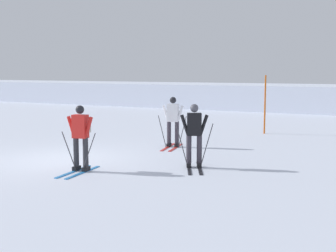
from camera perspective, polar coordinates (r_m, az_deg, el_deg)
ground_plane at (r=13.76m, az=-13.17°, el=-4.13°), size 120.00×120.00×0.00m
far_snow_ridge at (r=32.44m, az=11.61°, el=3.63°), size 80.00×6.43×1.64m
skier_red at (r=11.99m, az=-10.78°, el=-1.05°), size 1.00×1.63×1.71m
skier_black at (r=12.23m, az=3.28°, el=-0.97°), size 1.05×1.59×1.71m
skier_white at (r=15.53m, az=0.61°, el=0.72°), size 0.99×1.64×1.71m
trail_marker_pole at (r=19.28m, az=11.97°, el=2.62°), size 0.07×0.07×2.41m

